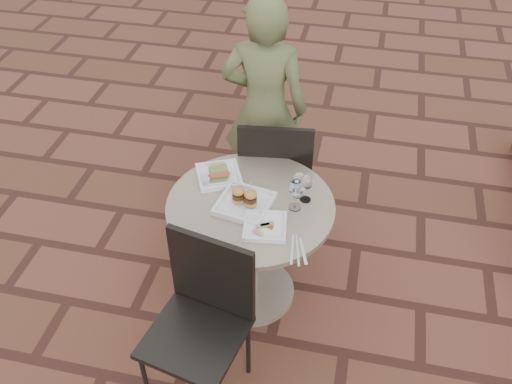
% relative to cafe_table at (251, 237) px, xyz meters
% --- Properties ---
extents(ground, '(60.00, 60.00, 0.00)m').
position_rel_cafe_table_xyz_m(ground, '(0.18, 0.11, -0.48)').
color(ground, brown).
rests_on(ground, ground).
extents(cafe_table, '(0.90, 0.90, 0.73)m').
position_rel_cafe_table_xyz_m(cafe_table, '(0.00, 0.00, 0.00)').
color(cafe_table, gray).
rests_on(cafe_table, ground).
extents(chair_far, '(0.49, 0.49, 0.93)m').
position_rel_cafe_table_xyz_m(chair_far, '(0.03, 0.54, 0.07)').
color(chair_far, black).
rests_on(chair_far, ground).
extents(chair_near, '(0.52, 0.52, 0.93)m').
position_rel_cafe_table_xyz_m(chair_near, '(-0.10, -0.59, 0.07)').
color(chair_near, black).
rests_on(chair_near, ground).
extents(diner, '(0.57, 0.38, 1.53)m').
position_rel_cafe_table_xyz_m(diner, '(-0.11, 0.86, 0.28)').
color(diner, '#4E562F').
rests_on(diner, ground).
extents(plate_salmon, '(0.31, 0.31, 0.06)m').
position_rel_cafe_table_xyz_m(plate_salmon, '(-0.22, 0.18, 0.26)').
color(plate_salmon, white).
rests_on(plate_salmon, cafe_table).
extents(plate_sliders, '(0.31, 0.31, 0.17)m').
position_rel_cafe_table_xyz_m(plate_sliders, '(-0.03, -0.02, 0.28)').
color(plate_sliders, white).
rests_on(plate_sliders, cafe_table).
extents(plate_tuna, '(0.24, 0.24, 0.03)m').
position_rel_cafe_table_xyz_m(plate_tuna, '(0.11, -0.16, 0.26)').
color(plate_tuna, white).
rests_on(plate_tuna, cafe_table).
extents(wine_glass_right, '(0.08, 0.08, 0.19)m').
position_rel_cafe_table_xyz_m(wine_glass_right, '(0.23, 0.03, 0.38)').
color(wine_glass_right, white).
rests_on(wine_glass_right, cafe_table).
extents(wine_glass_mid, '(0.07, 0.07, 0.15)m').
position_rel_cafe_table_xyz_m(wine_glass_mid, '(0.24, 0.12, 0.35)').
color(wine_glass_mid, white).
rests_on(wine_glass_mid, cafe_table).
extents(wine_glass_far, '(0.07, 0.07, 0.17)m').
position_rel_cafe_table_xyz_m(wine_glass_far, '(0.28, 0.10, 0.36)').
color(wine_glass_far, white).
rests_on(wine_glass_far, cafe_table).
extents(steel_ramekin, '(0.05, 0.05, 0.04)m').
position_rel_cafe_table_xyz_m(steel_ramekin, '(-0.28, 0.11, 0.27)').
color(steel_ramekin, silver).
rests_on(steel_ramekin, cafe_table).
extents(cutlery_set, '(0.15, 0.23, 0.00)m').
position_rel_cafe_table_xyz_m(cutlery_set, '(0.30, -0.28, 0.25)').
color(cutlery_set, silver).
rests_on(cutlery_set, cafe_table).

